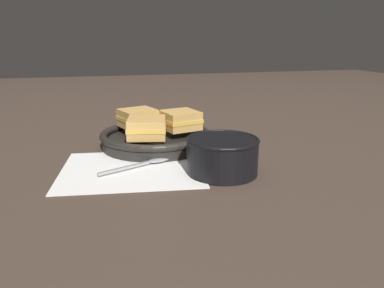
{
  "coord_description": "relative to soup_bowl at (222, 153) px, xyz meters",
  "views": [
    {
      "loc": [
        -0.16,
        -0.77,
        0.27
      ],
      "look_at": [
        0.04,
        0.01,
        0.04
      ],
      "focal_mm": 35.0,
      "sensor_mm": 36.0,
      "label": 1
    }
  ],
  "objects": [
    {
      "name": "ground_plane",
      "position": [
        -0.08,
        0.08,
        -0.04
      ],
      "size": [
        4.0,
        4.0,
        0.0
      ],
      "primitive_type": "plane",
      "color": "#47382D"
    },
    {
      "name": "spoon",
      "position": [
        -0.14,
        0.09,
        -0.03
      ],
      "size": [
        0.17,
        0.09,
        0.01
      ],
      "rotation": [
        0.0,
        0.0,
        0.43
      ],
      "color": "#9E9EA3",
      "rests_on": "napkin"
    },
    {
      "name": "napkin",
      "position": [
        -0.18,
        0.07,
        -0.04
      ],
      "size": [
        0.32,
        0.28,
        0.0
      ],
      "color": "white",
      "rests_on": "ground_plane"
    },
    {
      "name": "sandwich_near_right",
      "position": [
        -0.13,
        0.17,
        0.02
      ],
      "size": [
        0.1,
        0.1,
        0.05
      ],
      "rotation": [
        0.0,
        0.0,
        6.08
      ],
      "color": "tan",
      "rests_on": "skillet"
    },
    {
      "name": "skillet",
      "position": [
        -0.1,
        0.23,
        -0.02
      ],
      "size": [
        0.28,
        0.28,
        0.04
      ],
      "color": "black",
      "rests_on": "ground_plane"
    },
    {
      "name": "soup_bowl",
      "position": [
        0.0,
        0.0,
        0.0
      ],
      "size": [
        0.15,
        0.15,
        0.07
      ],
      "color": "black",
      "rests_on": "ground_plane"
    },
    {
      "name": "sandwich_far_left",
      "position": [
        -0.04,
        0.23,
        0.02
      ],
      "size": [
        0.11,
        0.11,
        0.05
      ],
      "rotation": [
        0.0,
        0.0,
        8.11
      ],
      "color": "tan",
      "rests_on": "skillet"
    },
    {
      "name": "sandwich_near_left",
      "position": [
        -0.14,
        0.28,
        0.02
      ],
      "size": [
        0.11,
        0.11,
        0.05
      ],
      "rotation": [
        0.0,
        0.0,
        3.47
      ],
      "color": "tan",
      "rests_on": "skillet"
    }
  ]
}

